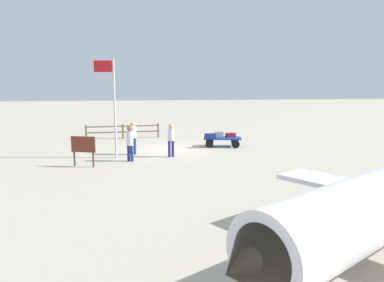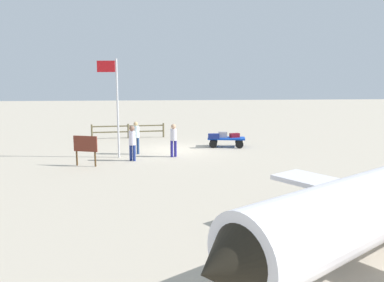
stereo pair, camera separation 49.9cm
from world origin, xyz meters
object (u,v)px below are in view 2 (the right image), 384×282
(suitcase_olive, at_px, (235,135))
(suitcase_grey, at_px, (214,136))
(airplane_near, at_px, (373,205))
(signboard, at_px, (85,146))
(worker_lead, at_px, (136,135))
(flagpole, at_px, (115,99))
(luggage_cart, at_px, (226,140))
(suitcase_maroon, at_px, (223,135))
(worker_supervisor, at_px, (132,140))
(worker_trailing, at_px, (173,138))

(suitcase_olive, relative_size, suitcase_grey, 1.00)
(airplane_near, relative_size, signboard, 6.36)
(worker_lead, distance_m, flagpole, 2.29)
(suitcase_olive, relative_size, airplane_near, 0.07)
(worker_lead, bearing_deg, signboard, 50.88)
(flagpole, distance_m, signboard, 3.02)
(luggage_cart, bearing_deg, signboard, 31.21)
(suitcase_maroon, distance_m, suitcase_grey, 0.69)
(worker_supervisor, distance_m, flagpole, 2.33)
(suitcase_olive, bearing_deg, suitcase_grey, 13.99)
(suitcase_olive, xyz_separation_m, signboard, (7.87, 4.44, 0.25))
(suitcase_maroon, height_order, worker_trailing, worker_trailing)
(suitcase_maroon, bearing_deg, airplane_near, 92.12)
(worker_supervisor, xyz_separation_m, signboard, (2.05, 0.95, -0.07))
(worker_trailing, distance_m, airplane_near, 12.23)
(luggage_cart, height_order, suitcase_maroon, suitcase_maroon)
(flagpole, bearing_deg, signboard, 57.42)
(suitcase_olive, relative_size, suitcase_maroon, 1.26)
(suitcase_olive, distance_m, signboard, 9.04)
(worker_supervisor, height_order, airplane_near, airplane_near)
(luggage_cart, distance_m, flagpole, 7.14)
(suitcase_olive, bearing_deg, luggage_cart, -2.27)
(suitcase_maroon, height_order, signboard, signboard)
(suitcase_olive, bearing_deg, airplane_near, 89.34)
(luggage_cart, distance_m, suitcase_grey, 0.90)
(suitcase_grey, distance_m, worker_supervisor, 5.52)
(signboard, bearing_deg, suitcase_maroon, -148.09)
(worker_trailing, distance_m, worker_supervisor, 2.18)
(worker_trailing, bearing_deg, flagpole, -3.27)
(luggage_cart, xyz_separation_m, worker_trailing, (3.26, 2.74, 0.58))
(worker_lead, xyz_separation_m, airplane_near, (-5.54, 12.62, 0.15))
(suitcase_olive, relative_size, signboard, 0.45)
(airplane_near, xyz_separation_m, signboard, (7.70, -9.97, -0.26))
(suitcase_grey, height_order, flagpole, flagpole)
(worker_trailing, bearing_deg, suitcase_maroon, -138.18)
(luggage_cart, xyz_separation_m, airplane_near, (-0.35, 14.42, 0.77))
(suitcase_grey, xyz_separation_m, flagpole, (5.37, 2.23, 2.26))
(suitcase_grey, bearing_deg, signboard, 32.05)
(airplane_near, bearing_deg, worker_lead, -66.30)
(suitcase_olive, xyz_separation_m, worker_lead, (5.71, 1.78, 0.35))
(worker_trailing, bearing_deg, airplane_near, 107.15)
(luggage_cart, distance_m, worker_supervisor, 6.38)
(suitcase_maroon, distance_m, worker_trailing, 4.13)
(luggage_cart, height_order, suitcase_olive, suitcase_olive)
(suitcase_maroon, xyz_separation_m, worker_lead, (5.01, 1.81, 0.30))
(suitcase_maroon, bearing_deg, worker_trailing, 41.82)
(luggage_cart, relative_size, airplane_near, 0.26)
(worker_lead, bearing_deg, flagpole, 38.98)
(suitcase_grey, bearing_deg, suitcase_maroon, -149.58)
(worker_supervisor, bearing_deg, suitcase_grey, -145.03)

